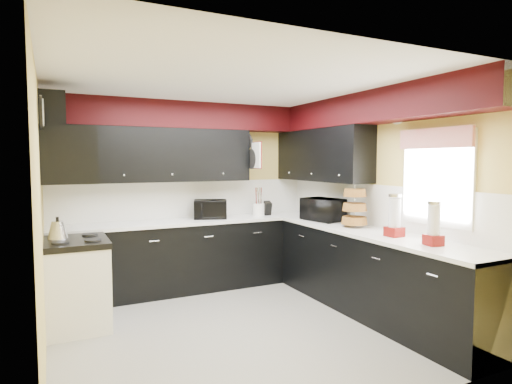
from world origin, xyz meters
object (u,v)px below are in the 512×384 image
toaster_oven (210,209)px  microwave (323,209)px  utensil_crock (259,210)px  kettle (58,230)px  knife_block (267,208)px

toaster_oven → microwave: bearing=-13.9°
toaster_oven → utensil_crock: 0.71m
toaster_oven → microwave: 1.52m
utensil_crock → kettle: (-2.61, -0.56, -0.02)m
toaster_oven → microwave: (1.26, -0.84, 0.02)m
microwave → kettle: (-3.17, 0.23, -0.08)m
knife_block → kettle: (-2.76, -0.59, -0.03)m
toaster_oven → utensil_crock: toaster_oven is taller
utensil_crock → kettle: utensil_crock is taller
knife_block → kettle: bearing=-160.2°
toaster_oven → kettle: (-1.90, -0.62, -0.06)m
microwave → toaster_oven: bearing=45.6°
microwave → knife_block: 0.91m
toaster_oven → knife_block: (0.86, -0.03, -0.03)m
toaster_oven → kettle: bearing=-142.3°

